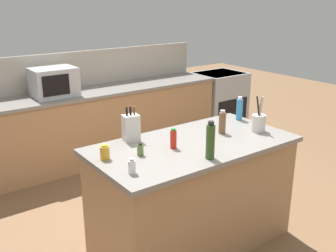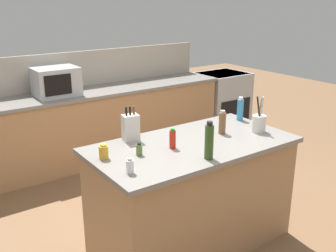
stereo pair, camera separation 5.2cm
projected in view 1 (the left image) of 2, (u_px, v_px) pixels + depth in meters
ground_plane at (191, 241)px, 3.50m from camera, size 14.00×14.00×0.00m
back_counter_run at (104, 123)px, 5.21m from camera, size 3.29×0.66×0.94m
wall_backsplash at (91, 68)px, 5.23m from camera, size 3.25×0.03×0.46m
kitchen_island at (192, 194)px, 3.36m from camera, size 1.70×0.88×0.94m
range_oven at (219, 101)px, 6.37m from camera, size 0.76×0.65×0.92m
microwave at (54, 82)px, 4.66m from camera, size 0.51×0.39×0.34m
knife_block at (131, 128)px, 3.22m from camera, size 0.14×0.12×0.29m
utensil_crock at (259, 122)px, 3.45m from camera, size 0.12×0.12×0.32m
dish_soap_bottle at (239, 109)px, 3.77m from camera, size 0.06×0.06×0.23m
hot_sauce_bottle at (173, 139)px, 3.07m from camera, size 0.05×0.05×0.16m
pepper_grinder at (222, 122)px, 3.40m from camera, size 0.06×0.06×0.21m
olive_oil_bottle at (210, 141)px, 2.86m from camera, size 0.07×0.07×0.29m
spice_jar_oregano at (140, 150)px, 2.94m from camera, size 0.05×0.05×0.10m
honey_jar at (105, 152)px, 2.87m from camera, size 0.07×0.07×0.12m
salt_shaker at (132, 167)px, 2.64m from camera, size 0.05×0.05×0.11m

